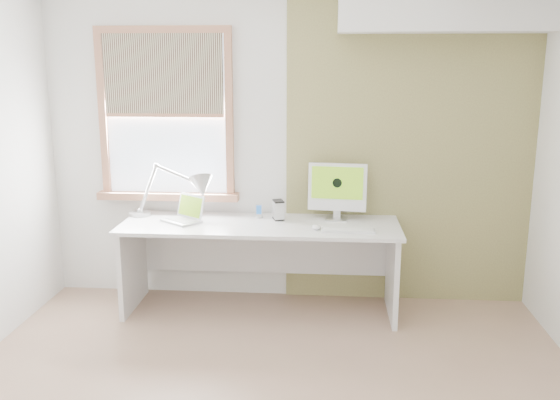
# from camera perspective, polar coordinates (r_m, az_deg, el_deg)

# --- Properties ---
(room) EXTENTS (4.04, 3.54, 2.64)m
(room) POSITION_cam_1_polar(r_m,az_deg,el_deg) (3.25, -1.46, 1.05)
(room) COLOR tan
(room) RESTS_ON ground
(accent_wall) EXTENTS (2.00, 0.02, 2.60)m
(accent_wall) POSITION_cam_1_polar(r_m,az_deg,el_deg) (5.00, 12.19, 4.92)
(accent_wall) COLOR olive
(accent_wall) RESTS_ON room
(soffit) EXTENTS (1.60, 0.40, 0.42)m
(soffit) POSITION_cam_1_polar(r_m,az_deg,el_deg) (4.83, 15.57, 17.57)
(soffit) COLOR white
(soffit) RESTS_ON room
(window) EXTENTS (1.20, 0.14, 1.42)m
(window) POSITION_cam_1_polar(r_m,az_deg,el_deg) (5.08, -10.83, 7.88)
(window) COLOR #A96F52
(window) RESTS_ON room
(desk) EXTENTS (2.20, 0.70, 0.73)m
(desk) POSITION_cam_1_polar(r_m,az_deg,el_deg) (4.85, -1.82, -4.29)
(desk) COLOR silver
(desk) RESTS_ON room
(desk_lamp) EXTENTS (0.77, 0.31, 0.44)m
(desk_lamp) POSITION_cam_1_polar(r_m,az_deg,el_deg) (4.93, -8.57, 0.97)
(desk_lamp) COLOR silver
(desk_lamp) RESTS_ON desk
(laptop) EXTENTS (0.38, 0.36, 0.21)m
(laptop) POSITION_cam_1_polar(r_m,az_deg,el_deg) (4.87, -9.00, -1.37)
(laptop) COLOR silver
(laptop) RESTS_ON desk
(phone_dock) EXTENTS (0.08, 0.08, 0.12)m
(phone_dock) POSITION_cam_1_polar(r_m,az_deg,el_deg) (4.91, -2.03, -1.32)
(phone_dock) COLOR silver
(phone_dock) RESTS_ON desk
(external_drive) EXTENTS (0.11, 0.14, 0.16)m
(external_drive) POSITION_cam_1_polar(r_m,az_deg,el_deg) (4.85, -0.16, -0.95)
(external_drive) COLOR silver
(external_drive) RESTS_ON desk
(imac) EXTENTS (0.47, 0.17, 0.46)m
(imac) POSITION_cam_1_polar(r_m,az_deg,el_deg) (4.83, 5.48, 1.12)
(imac) COLOR silver
(imac) RESTS_ON desk
(keyboard) EXTENTS (0.41, 0.12, 0.02)m
(keyboard) POSITION_cam_1_polar(r_m,az_deg,el_deg) (4.54, 6.50, -2.89)
(keyboard) COLOR white
(keyboard) RESTS_ON desk
(mouse) EXTENTS (0.08, 0.12, 0.03)m
(mouse) POSITION_cam_1_polar(r_m,az_deg,el_deg) (4.59, 3.48, -2.58)
(mouse) COLOR white
(mouse) RESTS_ON desk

